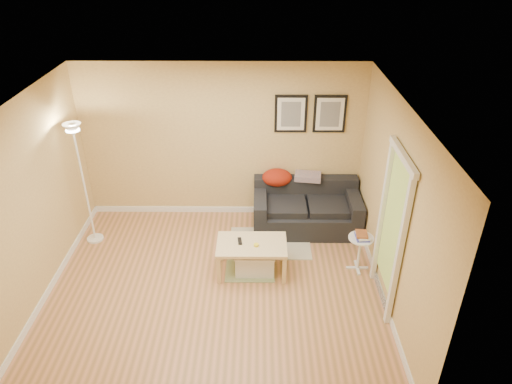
# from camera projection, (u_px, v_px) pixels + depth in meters

# --- Properties ---
(floor) EXTENTS (4.50, 4.50, 0.00)m
(floor) POSITION_uv_depth(u_px,v_px,m) (215.00, 289.00, 6.37)
(floor) COLOR tan
(floor) RESTS_ON ground
(ceiling) EXTENTS (4.50, 4.50, 0.00)m
(ceiling) POSITION_uv_depth(u_px,v_px,m) (205.00, 107.00, 5.08)
(ceiling) COLOR white
(ceiling) RESTS_ON wall_back
(wall_back) EXTENTS (4.50, 0.00, 4.50)m
(wall_back) POSITION_uv_depth(u_px,v_px,m) (222.00, 143.00, 7.46)
(wall_back) COLOR #D9B86F
(wall_back) RESTS_ON ground
(wall_front) EXTENTS (4.50, 0.00, 4.50)m
(wall_front) POSITION_uv_depth(u_px,v_px,m) (189.00, 331.00, 3.99)
(wall_front) COLOR #D9B86F
(wall_front) RESTS_ON ground
(wall_left) EXTENTS (0.00, 4.00, 4.00)m
(wall_left) POSITION_uv_depth(u_px,v_px,m) (28.00, 208.00, 5.74)
(wall_left) COLOR #D9B86F
(wall_left) RESTS_ON ground
(wall_right) EXTENTS (0.00, 4.00, 4.00)m
(wall_right) POSITION_uv_depth(u_px,v_px,m) (394.00, 209.00, 5.71)
(wall_right) COLOR #D9B86F
(wall_right) RESTS_ON ground
(baseboard_back) EXTENTS (4.50, 0.02, 0.10)m
(baseboard_back) POSITION_uv_depth(u_px,v_px,m) (225.00, 209.00, 8.07)
(baseboard_back) COLOR white
(baseboard_back) RESTS_ON ground
(baseboard_left) EXTENTS (0.02, 4.00, 0.10)m
(baseboard_left) POSITION_uv_depth(u_px,v_px,m) (51.00, 286.00, 6.36)
(baseboard_left) COLOR white
(baseboard_left) RESTS_ON ground
(baseboard_right) EXTENTS (0.02, 4.00, 0.10)m
(baseboard_right) POSITION_uv_depth(u_px,v_px,m) (380.00, 287.00, 6.33)
(baseboard_right) COLOR white
(baseboard_right) RESTS_ON ground
(sofa) EXTENTS (1.70, 0.90, 0.75)m
(sofa) POSITION_uv_depth(u_px,v_px,m) (307.00, 208.00, 7.50)
(sofa) COLOR black
(sofa) RESTS_ON ground
(red_throw) EXTENTS (0.48, 0.36, 0.28)m
(red_throw) POSITION_uv_depth(u_px,v_px,m) (277.00, 177.00, 7.56)
(red_throw) COLOR maroon
(red_throw) RESTS_ON sofa
(plaid_throw) EXTENTS (0.45, 0.32, 0.10)m
(plaid_throw) POSITION_uv_depth(u_px,v_px,m) (308.00, 176.00, 7.57)
(plaid_throw) COLOR tan
(plaid_throw) RESTS_ON sofa
(framed_print_left) EXTENTS (0.50, 0.04, 0.60)m
(framed_print_left) POSITION_uv_depth(u_px,v_px,m) (291.00, 114.00, 7.19)
(framed_print_left) COLOR black
(framed_print_left) RESTS_ON wall_back
(framed_print_right) EXTENTS (0.50, 0.04, 0.60)m
(framed_print_right) POSITION_uv_depth(u_px,v_px,m) (330.00, 114.00, 7.18)
(framed_print_right) COLOR black
(framed_print_right) RESTS_ON wall_back
(area_rug) EXTENTS (1.25, 0.85, 0.01)m
(area_rug) POSITION_uv_depth(u_px,v_px,m) (270.00, 243.00, 7.29)
(area_rug) COLOR beige
(area_rug) RESTS_ON ground
(green_runner) EXTENTS (0.70, 0.50, 0.01)m
(green_runner) POSITION_uv_depth(u_px,v_px,m) (250.00, 271.00, 6.70)
(green_runner) COLOR #668C4C
(green_runner) RESTS_ON ground
(coffee_table) EXTENTS (1.11, 0.87, 0.49)m
(coffee_table) POSITION_uv_depth(u_px,v_px,m) (252.00, 257.00, 6.59)
(coffee_table) COLOR beige
(coffee_table) RESTS_ON ground
(remote_control) EXTENTS (0.07, 0.17, 0.02)m
(remote_control) POSITION_uv_depth(u_px,v_px,m) (240.00, 241.00, 6.50)
(remote_control) COLOR black
(remote_control) RESTS_ON coffee_table
(tape_roll) EXTENTS (0.07, 0.07, 0.03)m
(tape_roll) POSITION_uv_depth(u_px,v_px,m) (256.00, 245.00, 6.41)
(tape_roll) COLOR yellow
(tape_roll) RESTS_ON coffee_table
(storage_bin) EXTENTS (0.56, 0.41, 0.35)m
(storage_bin) POSITION_uv_depth(u_px,v_px,m) (255.00, 261.00, 6.63)
(storage_bin) COLOR white
(storage_bin) RESTS_ON ground
(side_table) EXTENTS (0.36, 0.36, 0.55)m
(side_table) POSITION_uv_depth(u_px,v_px,m) (359.00, 253.00, 6.62)
(side_table) COLOR white
(side_table) RESTS_ON ground
(book_stack) EXTENTS (0.21, 0.26, 0.07)m
(book_stack) POSITION_uv_depth(u_px,v_px,m) (362.00, 235.00, 6.47)
(book_stack) COLOR #383BA8
(book_stack) RESTS_ON side_table
(floor_lamp) EXTENTS (0.25, 0.25, 1.96)m
(floor_lamp) POSITION_uv_depth(u_px,v_px,m) (85.00, 188.00, 6.93)
(floor_lamp) COLOR white
(floor_lamp) RESTS_ON ground
(doorway) EXTENTS (0.12, 1.01, 2.13)m
(doorway) POSITION_uv_depth(u_px,v_px,m) (390.00, 235.00, 5.72)
(doorway) COLOR white
(doorway) RESTS_ON ground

